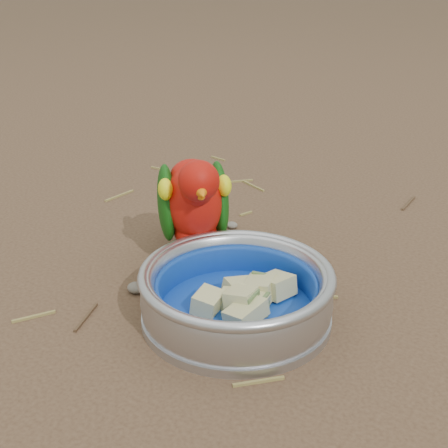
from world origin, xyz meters
The scene contains 6 objects.
ground centered at (0.00, 0.00, 0.00)m, with size 60.00×60.00×0.00m, color brown.
food_bowl centered at (-0.04, -0.03, 0.01)m, with size 0.21×0.21×0.02m, color #B2B2BA.
bowl_wall centered at (-0.04, -0.03, 0.04)m, with size 0.21×0.21×0.04m, color #B2B2BA, non-canonical shape.
fruit_wedges centered at (-0.04, -0.03, 0.03)m, with size 0.12×0.12×0.03m, color #C6BE7E, non-canonical shape.
lory_parrot centered at (-0.15, 0.04, 0.08)m, with size 0.09×0.19×0.15m, color #B01108, non-canonical shape.
ground_debris centered at (0.01, 0.06, 0.00)m, with size 0.90×0.80×0.01m, color olive, non-canonical shape.
Camera 1 is at (0.29, -0.51, 0.38)m, focal length 50.00 mm.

